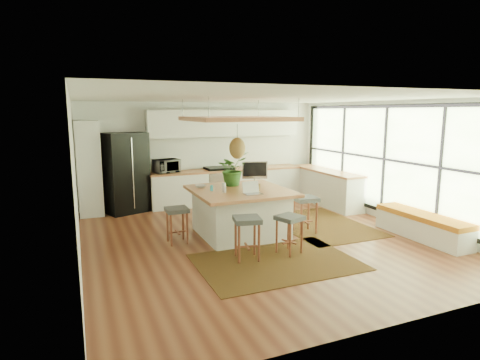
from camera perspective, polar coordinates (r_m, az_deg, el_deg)
name	(u,v)px	position (r m, az deg, el deg)	size (l,w,h in m)	color
floor	(259,239)	(7.86, 2.78, -8.41)	(7.00, 7.00, 0.00)	#612B1B
ceiling	(260,98)	(7.47, 2.95, 11.67)	(7.00, 7.00, 0.00)	white
wall_back	(204,153)	(10.79, -5.16, 3.89)	(6.50, 6.50, 0.00)	white
wall_front	(397,214)	(4.69, 21.59, -4.52)	(6.50, 6.50, 0.00)	white
wall_left	(75,182)	(6.83, -22.60, -0.27)	(7.00, 7.00, 0.00)	white
wall_right	(392,162)	(9.40, 21.07, 2.40)	(7.00, 7.00, 0.00)	white
window_wall	(391,160)	(9.37, 20.96, 2.70)	(0.10, 6.20, 2.60)	black
pantry	(89,169)	(10.01, -20.89, 1.52)	(0.55, 0.60, 2.25)	white
back_counter_base	(228,187)	(10.80, -1.79, -0.95)	(4.20, 0.60, 0.88)	white
back_counter_top	(228,170)	(10.72, -1.80, 1.46)	(4.24, 0.64, 0.05)	#AC603D
backsplash	(224,152)	(10.94, -2.37, 4.00)	(4.20, 0.02, 0.80)	white
upper_cabinets	(225,123)	(10.74, -2.11, 8.17)	(4.20, 0.34, 0.70)	white
range	(219,185)	(10.70, -3.04, -0.73)	(0.76, 0.62, 1.00)	#A5A5AA
right_counter_base	(326,188)	(10.87, 12.29, -1.10)	(0.60, 2.50, 0.88)	white
right_counter_top	(327,171)	(10.79, 12.38, 1.29)	(0.64, 2.54, 0.05)	#AC603D
window_bench	(422,226)	(8.57, 24.69, -6.02)	(0.52, 2.00, 0.50)	white
ceiling_panel	(237,133)	(7.72, -0.40, 6.80)	(1.86, 1.86, 0.80)	#AC603D
rug_near	(277,262)	(6.71, 5.28, -11.66)	(2.60, 1.80, 0.01)	black
rug_right	(320,225)	(8.94, 11.40, -6.30)	(1.80, 2.60, 0.01)	black
fridge	(125,175)	(10.10, -16.19, 0.70)	(0.97, 0.76, 1.96)	black
island	(240,212)	(7.97, 0.01, -4.65)	(1.85, 1.85, 0.93)	#AC603D
stool_near_left	(247,239)	(6.69, 1.03, -8.50)	(0.43, 0.43, 0.73)	#45494D
stool_near_right	(289,234)	(7.02, 7.10, -7.69)	(0.40, 0.40, 0.68)	#45494D
stool_right_front	(305,216)	(8.23, 9.32, -5.11)	(0.45, 0.45, 0.75)	#45494D
stool_right_back	(279,208)	(8.80, 5.68, -4.05)	(0.43, 0.43, 0.74)	#45494D
stool_left_side	(177,225)	(7.60, -9.02, -6.35)	(0.40, 0.40, 0.68)	#45494D
laptop	(253,188)	(7.39, 1.91, -1.16)	(0.33, 0.35, 0.25)	#A5A5AA
monitor	(255,172)	(8.36, 2.14, 1.10)	(0.54, 0.19, 0.50)	#A5A5AA
microwave	(167,164)	(10.24, -10.53, 2.21)	(0.61, 0.34, 0.41)	#A5A5AA
island_plant	(232,172)	(8.27, -1.10, 1.12)	(0.64, 0.71, 0.55)	#1E4C19
island_bowl	(200,186)	(8.10, -5.73, -0.91)	(0.22, 0.22, 0.05)	white
island_bottle_0	(212,186)	(7.75, -4.03, -0.85)	(0.07, 0.07, 0.19)	#309FC1
island_bottle_1	(224,188)	(7.57, -2.35, -1.09)	(0.07, 0.07, 0.19)	silver
island_bottle_2	(258,186)	(7.68, 2.60, -0.93)	(0.07, 0.07, 0.19)	#A17335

